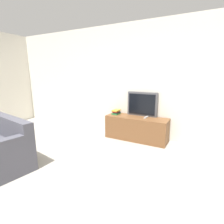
{
  "coord_description": "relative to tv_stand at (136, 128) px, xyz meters",
  "views": [
    {
      "loc": [
        2.13,
        -0.86,
        1.49
      ],
      "look_at": [
        0.49,
        2.2,
        0.72
      ],
      "focal_mm": 28.0,
      "sensor_mm": 36.0,
      "label": 1
    }
  ],
  "objects": [
    {
      "name": "remote_on_stand",
      "position": [
        0.21,
        0.04,
        0.28
      ],
      "size": [
        0.05,
        0.19,
        0.02
      ],
      "rotation": [
        0.0,
        0.0,
        -0.09
      ],
      "color": "#B7B7B7",
      "rests_on": "tv_stand"
    },
    {
      "name": "television",
      "position": [
        0.06,
        0.18,
        0.54
      ],
      "size": [
        0.69,
        0.09,
        0.55
      ],
      "color": "#4C4C51",
      "rests_on": "tv_stand"
    },
    {
      "name": "wall_back",
      "position": [
        -0.82,
        0.28,
        1.04
      ],
      "size": [
        9.0,
        0.06,
        2.6
      ],
      "color": "silver",
      "rests_on": "ground_plane"
    },
    {
      "name": "book_stack",
      "position": [
        -0.53,
        0.03,
        0.32
      ],
      "size": [
        0.16,
        0.22,
        0.11
      ],
      "color": "#2D753D",
      "rests_on": "tv_stand"
    },
    {
      "name": "tv_stand",
      "position": [
        0.0,
        0.0,
        0.0
      ],
      "size": [
        1.39,
        0.46,
        0.53
      ],
      "color": "brown",
      "rests_on": "ground_plane"
    }
  ]
}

